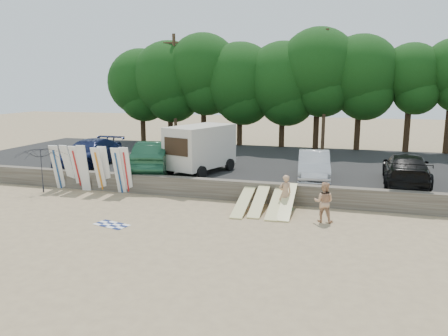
% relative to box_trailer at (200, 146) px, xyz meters
% --- Properties ---
extents(ground, '(120.00, 120.00, 0.00)m').
position_rel_box_trailer_xyz_m(ground, '(4.31, -5.87, -2.23)').
color(ground, tan).
rests_on(ground, ground).
extents(seawall, '(44.00, 0.50, 1.00)m').
position_rel_box_trailer_xyz_m(seawall, '(4.31, -2.87, -1.73)').
color(seawall, '#6B6356').
rests_on(seawall, ground).
extents(parking_lot, '(44.00, 14.50, 0.70)m').
position_rel_box_trailer_xyz_m(parking_lot, '(4.31, 4.63, -1.88)').
color(parking_lot, '#282828').
rests_on(parking_lot, ground).
extents(treeline, '(33.64, 6.54, 9.57)m').
position_rel_box_trailer_xyz_m(treeline, '(3.01, 11.64, 4.22)').
color(treeline, '#382616').
rests_on(treeline, parking_lot).
extents(utility_poles, '(25.80, 0.26, 9.00)m').
position_rel_box_trailer_xyz_m(utility_poles, '(6.31, 10.13, 3.20)').
color(utility_poles, '#473321').
rests_on(utility_poles, parking_lot).
extents(box_trailer, '(3.42, 4.72, 2.72)m').
position_rel_box_trailer_xyz_m(box_trailer, '(0.00, 0.00, 0.00)').
color(box_trailer, beige).
rests_on(box_trailer, parking_lot).
extents(car_0, '(2.37, 5.65, 1.63)m').
position_rel_box_trailer_xyz_m(car_0, '(-7.41, 0.04, -0.71)').
color(car_0, '#121B41').
rests_on(car_0, parking_lot).
extents(car_1, '(3.09, 5.70, 1.78)m').
position_rel_box_trailer_xyz_m(car_1, '(-2.70, -0.26, -0.63)').
color(car_1, '#163D27').
rests_on(car_1, parking_lot).
extents(car_2, '(2.07, 4.77, 1.53)m').
position_rel_box_trailer_xyz_m(car_2, '(6.48, -0.12, -0.76)').
color(car_2, '#ADAEB2').
rests_on(car_2, parking_lot).
extents(car_3, '(2.45, 5.53, 1.58)m').
position_rel_box_trailer_xyz_m(car_3, '(11.12, 0.10, -0.74)').
color(car_3, black).
rests_on(car_3, parking_lot).
extents(surfboard_upright_0, '(0.62, 0.83, 2.52)m').
position_rel_box_trailer_xyz_m(surfboard_upright_0, '(-7.17, -3.44, -0.96)').
color(surfboard_upright_0, white).
rests_on(surfboard_upright_0, ground).
extents(surfboard_upright_1, '(0.55, 0.79, 2.52)m').
position_rel_box_trailer_xyz_m(surfboard_upright_1, '(-6.58, -3.25, -0.96)').
color(surfboard_upright_1, white).
rests_on(surfboard_upright_1, ground).
extents(surfboard_upright_2, '(0.53, 0.79, 2.52)m').
position_rel_box_trailer_xyz_m(surfboard_upright_2, '(-5.97, -3.34, -0.97)').
color(surfboard_upright_2, white).
rests_on(surfboard_upright_2, ground).
extents(surfboard_upright_3, '(0.56, 0.58, 2.57)m').
position_rel_box_trailer_xyz_m(surfboard_upright_3, '(-5.52, -3.40, -0.94)').
color(surfboard_upright_3, white).
rests_on(surfboard_upright_3, ground).
extents(surfboard_upright_4, '(0.57, 0.86, 2.50)m').
position_rel_box_trailer_xyz_m(surfboard_upright_4, '(-4.58, -3.40, -0.97)').
color(surfboard_upright_4, white).
rests_on(surfboard_upright_4, ground).
extents(surfboard_upright_5, '(0.55, 0.69, 2.55)m').
position_rel_box_trailer_xyz_m(surfboard_upright_5, '(-4.32, -3.22, -0.95)').
color(surfboard_upright_5, white).
rests_on(surfboard_upright_5, ground).
extents(surfboard_upright_6, '(0.51, 0.72, 2.53)m').
position_rel_box_trailer_xyz_m(surfboard_upright_6, '(-3.39, -3.41, -0.96)').
color(surfboard_upright_6, white).
rests_on(surfboard_upright_6, ground).
extents(surfboard_upright_7, '(0.55, 0.65, 2.55)m').
position_rel_box_trailer_xyz_m(surfboard_upright_7, '(-3.00, -3.31, -0.95)').
color(surfboard_upright_7, white).
rests_on(surfboard_upright_7, ground).
extents(surfboard_low_0, '(0.56, 2.93, 0.79)m').
position_rel_box_trailer_xyz_m(surfboard_low_0, '(3.67, -4.55, -1.83)').
color(surfboard_low_0, beige).
rests_on(surfboard_low_0, ground).
extents(surfboard_low_1, '(0.56, 2.88, 0.96)m').
position_rel_box_trailer_xyz_m(surfboard_low_1, '(4.38, -4.32, -1.74)').
color(surfboard_low_1, beige).
rests_on(surfboard_low_1, ground).
extents(surfboard_low_2, '(0.56, 2.91, 0.85)m').
position_rel_box_trailer_xyz_m(surfboard_low_2, '(5.18, -4.44, -1.80)').
color(surfboard_low_2, beige).
rests_on(surfboard_low_2, ground).
extents(surfboard_low_3, '(0.56, 2.84, 1.09)m').
position_rel_box_trailer_xyz_m(surfboard_low_3, '(5.68, -4.42, -1.68)').
color(surfboard_low_3, beige).
rests_on(surfboard_low_3, ground).
extents(beachgoer_a, '(0.74, 0.67, 1.69)m').
position_rel_box_trailer_xyz_m(beachgoer_a, '(5.53, -4.07, -1.38)').
color(beachgoer_a, tan).
rests_on(beachgoer_a, ground).
extents(beachgoer_b, '(0.88, 0.70, 1.73)m').
position_rel_box_trailer_xyz_m(beachgoer_b, '(7.34, -5.25, -1.36)').
color(beachgoer_b, tan).
rests_on(beachgoer_b, ground).
extents(cooler, '(0.46, 0.42, 0.32)m').
position_rel_box_trailer_xyz_m(cooler, '(5.64, -3.80, -2.07)').
color(cooler, '#217C46').
rests_on(cooler, ground).
extents(gear_bag, '(0.32, 0.28, 0.22)m').
position_rel_box_trailer_xyz_m(gear_bag, '(5.11, -3.86, -2.12)').
color(gear_bag, orange).
rests_on(gear_bag, ground).
extents(beach_towel, '(1.83, 1.83, 0.00)m').
position_rel_box_trailer_xyz_m(beach_towel, '(-1.12, -8.14, -2.22)').
color(beach_towel, white).
rests_on(beach_towel, ground).
extents(beach_umbrella, '(3.70, 3.68, 2.51)m').
position_rel_box_trailer_xyz_m(beach_umbrella, '(-7.46, -4.23, -0.97)').
color(beach_umbrella, black).
rests_on(beach_umbrella, ground).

